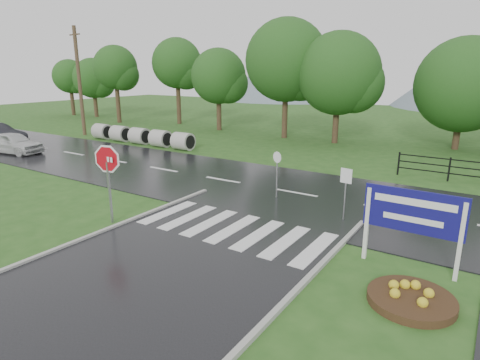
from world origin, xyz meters
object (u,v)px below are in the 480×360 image
Objects in this scene: estate_billboard at (413,216)px; stop_sign at (108,167)px; culvert_pipes at (140,136)px; car_white at (15,153)px.

stop_sign is at bearing -167.53° from estate_billboard.
stop_sign is at bearing -46.83° from culvert_pipes.
culvert_pipes is 16.24m from stop_sign.
stop_sign reaches higher than estate_billboard.
stop_sign is at bearing -116.91° from car_white.
estate_billboard is 25.16m from car_white.
culvert_pipes is at bearing 154.95° from estate_billboard.
estate_billboard reaches higher than car_white.
culvert_pipes is at bearing -41.00° from car_white.
car_white is at bearing 162.64° from stop_sign.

